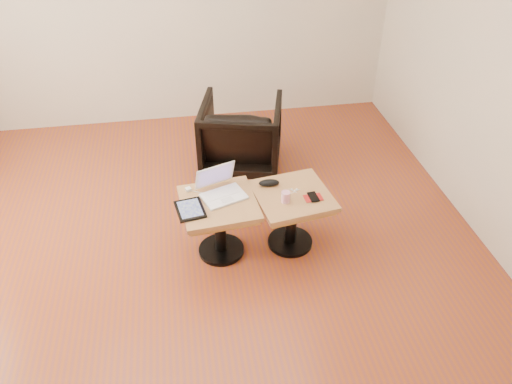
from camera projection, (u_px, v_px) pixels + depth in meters
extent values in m
cube|color=brown|center=(193.00, 255.00, 3.79)|extent=(4.50, 4.50, 0.01)
cylinder|color=black|center=(221.00, 250.00, 3.82)|extent=(0.35, 0.35, 0.03)
cylinder|color=black|center=(220.00, 227.00, 3.68)|extent=(0.09, 0.09, 0.42)
cube|color=olive|center=(219.00, 207.00, 3.57)|extent=(0.53, 0.53, 0.04)
cube|color=#915C3B|center=(219.00, 203.00, 3.55)|extent=(0.58, 0.58, 0.03)
cylinder|color=black|center=(290.00, 242.00, 3.89)|extent=(0.35, 0.35, 0.03)
cylinder|color=black|center=(291.00, 220.00, 3.75)|extent=(0.09, 0.09, 0.42)
cube|color=olive|center=(292.00, 200.00, 3.64)|extent=(0.56, 0.56, 0.04)
cube|color=#915C3B|center=(293.00, 196.00, 3.62)|extent=(0.60, 0.60, 0.03)
cube|color=white|center=(224.00, 196.00, 3.57)|extent=(0.35, 0.30, 0.02)
cube|color=silver|center=(222.00, 193.00, 3.59)|extent=(0.27, 0.18, 0.00)
cube|color=silver|center=(227.00, 200.00, 3.53)|extent=(0.10, 0.08, 0.00)
cube|color=white|center=(215.00, 175.00, 3.61)|extent=(0.30, 0.17, 0.19)
cube|color=maroon|center=(215.00, 175.00, 3.61)|extent=(0.27, 0.14, 0.16)
cube|color=black|center=(190.00, 209.00, 3.45)|extent=(0.22, 0.26, 0.02)
cube|color=#191E38|center=(190.00, 208.00, 3.45)|extent=(0.18, 0.22, 0.00)
cube|color=white|center=(188.00, 189.00, 3.64)|extent=(0.05, 0.05, 0.02)
ellipsoid|color=black|center=(269.00, 183.00, 3.68)|extent=(0.16, 0.08, 0.05)
cylinder|color=#C43675|center=(286.00, 197.00, 3.51)|extent=(0.07, 0.07, 0.08)
sphere|color=white|center=(294.00, 191.00, 3.63)|extent=(0.01, 0.01, 0.01)
sphere|color=white|center=(297.00, 189.00, 3.64)|extent=(0.01, 0.01, 0.01)
sphere|color=white|center=(292.00, 189.00, 3.64)|extent=(0.01, 0.01, 0.01)
cylinder|color=white|center=(294.00, 191.00, 3.63)|extent=(0.08, 0.05, 0.00)
cube|color=#961B09|center=(313.00, 198.00, 3.57)|extent=(0.13, 0.10, 0.01)
cube|color=black|center=(313.00, 197.00, 3.56)|extent=(0.07, 0.12, 0.01)
imported|color=black|center=(241.00, 135.00, 4.59)|extent=(0.87, 0.88, 0.66)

